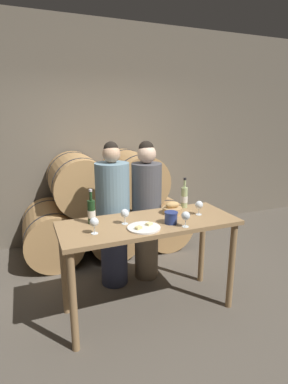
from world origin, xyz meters
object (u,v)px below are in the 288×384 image
tasting_table (149,235)px  wine_glass_right (199,205)px  wine_bottle_white (184,197)px  wine_glass_far_left (94,222)px  bread_basket (172,209)px  wine_glass_center (186,216)px  cheese_plate (144,228)px  wine_glass_left (125,214)px  blue_crock (171,217)px  person_right (147,211)px  person_left (113,216)px  wine_bottle_red (91,212)px

tasting_table → wine_glass_right: (0.53, -0.01, 0.24)m
wine_bottle_white → wine_glass_far_left: size_ratio=2.28×
bread_basket → wine_glass_center: bearing=-99.5°
cheese_plate → wine_glass_left: size_ratio=2.06×
blue_crock → wine_glass_left: (-0.40, 0.14, 0.04)m
person_right → wine_bottle_white: 0.51m
tasting_table → person_left: (-0.17, 0.61, 0.02)m
tasting_table → wine_bottle_red: 0.58m
wine_bottle_red → bread_basket: bearing=-1.4°
wine_glass_far_left → wine_glass_center: 0.80m
bread_basket → cheese_plate: (-0.42, -0.28, -0.04)m
cheese_plate → wine_glass_center: wine_glass_center is taller
person_right → wine_glass_right: 0.72m
tasting_table → wine_glass_far_left: size_ratio=11.78×
wine_bottle_white → wine_glass_right: size_ratio=2.28×
person_right → wine_glass_center: bearing=-89.0°
wine_bottle_white → wine_glass_far_left: (-1.05, -0.35, -0.01)m
wine_bottle_red → cheese_plate: size_ratio=1.10×
person_left → person_right: 0.40m
wine_glass_center → wine_glass_right: bearing=39.6°
blue_crock → cheese_plate: 0.28m
wine_bottle_white → cheese_plate: wine_bottle_white is taller
bread_basket → wine_glass_far_left: bearing=-164.9°
wine_glass_center → wine_glass_right: size_ratio=1.00×
tasting_table → person_right: size_ratio=1.02×
bread_basket → wine_glass_center: (-0.06, -0.38, 0.05)m
person_left → wine_bottle_red: 0.62m
bread_basket → wine_glass_right: 0.27m
tasting_table → wine_glass_right: wine_glass_right is taller
bread_basket → wine_glass_far_left: wine_glass_far_left is taller
blue_crock → wine_glass_center: bearing=-57.9°
wine_bottle_white → wine_glass_left: bearing=-162.5°
tasting_table → blue_crock: size_ratio=13.51×
wine_glass_left → wine_glass_center: 0.54m
wine_glass_center → wine_glass_left: bearing=150.6°
person_left → blue_crock: size_ratio=13.24×
wine_bottle_red → blue_crock: size_ratio=2.61×
wine_bottle_red → person_left: bearing=54.4°
person_left → blue_crock: (0.34, -0.73, 0.18)m
tasting_table → cheese_plate: size_ratio=5.71×
cheese_plate → wine_glass_far_left: bearing=173.5°
person_right → wine_glass_right: person_right is taller
bread_basket → wine_glass_center: wine_glass_center is taller
person_right → cheese_plate: (-0.34, -0.76, 0.12)m
person_right → bread_basket: person_right is taller
blue_crock → wine_glass_far_left: bearing=178.2°
person_left → person_right: (0.40, 0.00, 0.01)m
wine_bottle_red → wine_glass_center: (0.75, -0.40, -0.01)m
blue_crock → wine_glass_right: 0.38m
wine_glass_left → person_right: bearing=52.3°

